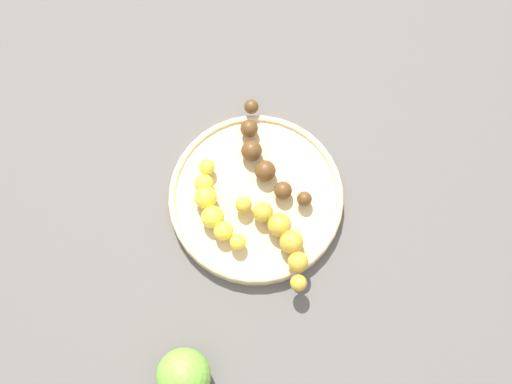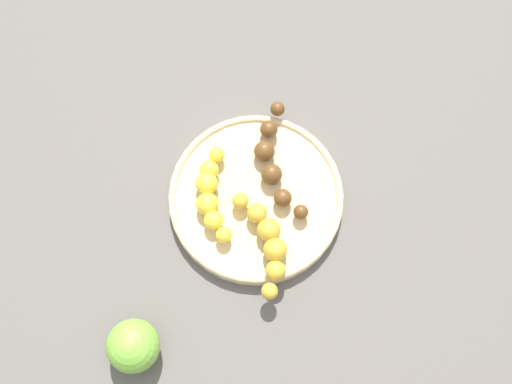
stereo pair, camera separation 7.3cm
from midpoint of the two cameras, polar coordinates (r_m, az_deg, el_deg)
The scene contains 6 objects.
ground_plane at distance 0.89m, azimuth -2.31°, elevation -1.04°, with size 2.40×2.40×0.00m, color #56514C.
fruit_bowl at distance 0.88m, azimuth -2.35°, elevation -0.82°, with size 0.24×0.24×0.02m.
banana_spotted at distance 0.84m, azimuth -0.22°, elevation -4.27°, with size 0.09×0.13×0.03m.
banana_overripe at distance 0.88m, azimuth -1.61°, elevation 2.68°, with size 0.09×0.16×0.03m.
banana_yellow at distance 0.86m, azimuth -6.24°, elevation -1.70°, with size 0.06×0.13×0.03m.
apple_green at distance 0.83m, azimuth -9.00°, elevation -16.08°, with size 0.07×0.07×0.07m, color #72B238.
Camera 1 is at (-0.03, -0.25, 0.86)m, focal length 45.33 mm.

